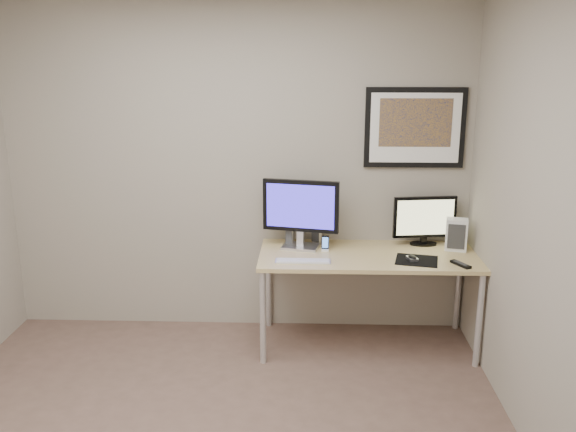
% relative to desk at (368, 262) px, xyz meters
% --- Properties ---
extents(room, '(3.60, 3.60, 3.60)m').
position_rel_desk_xyz_m(room, '(-1.00, -0.90, 0.98)').
color(room, white).
rests_on(room, ground).
extents(desk, '(1.60, 0.70, 0.73)m').
position_rel_desk_xyz_m(desk, '(0.00, 0.00, 0.00)').
color(desk, '#9F874D').
rests_on(desk, floor).
extents(framed_art, '(0.75, 0.04, 0.60)m').
position_rel_desk_xyz_m(framed_art, '(0.35, 0.33, 0.96)').
color(framed_art, black).
rests_on(framed_art, room).
extents(monitor_large, '(0.57, 0.24, 0.53)m').
position_rel_desk_xyz_m(monitor_large, '(-0.50, 0.12, 0.36)').
color(monitor_large, '#B7B7BC').
rests_on(monitor_large, desk).
extents(monitor_tv, '(0.49, 0.14, 0.38)m').
position_rel_desk_xyz_m(monitor_tv, '(0.45, 0.24, 0.27)').
color(monitor_tv, black).
rests_on(monitor_tv, desk).
extents(speaker_left, '(0.07, 0.07, 0.16)m').
position_rel_desk_xyz_m(speaker_left, '(-0.59, 0.19, 0.15)').
color(speaker_left, '#B7B7BC').
rests_on(speaker_left, desk).
extents(speaker_right, '(0.10, 0.10, 0.20)m').
position_rel_desk_xyz_m(speaker_right, '(-0.37, 0.27, 0.16)').
color(speaker_right, '#B7B7BC').
rests_on(speaker_right, desk).
extents(phone_dock, '(0.06, 0.06, 0.12)m').
position_rel_desk_xyz_m(phone_dock, '(-0.32, 0.06, 0.13)').
color(phone_dock, black).
rests_on(phone_dock, desk).
extents(keyboard, '(0.39, 0.11, 0.01)m').
position_rel_desk_xyz_m(keyboard, '(-0.48, -0.19, 0.07)').
color(keyboard, silver).
rests_on(keyboard, desk).
extents(mousepad, '(0.34, 0.32, 0.00)m').
position_rel_desk_xyz_m(mousepad, '(0.33, -0.14, 0.07)').
color(mousepad, black).
rests_on(mousepad, desk).
extents(mouse, '(0.08, 0.11, 0.03)m').
position_rel_desk_xyz_m(mouse, '(0.30, -0.13, 0.09)').
color(mouse, black).
rests_on(mouse, mousepad).
extents(remote, '(0.12, 0.17, 0.02)m').
position_rel_desk_xyz_m(remote, '(0.62, -0.23, 0.08)').
color(remote, black).
rests_on(remote, desk).
extents(fan_unit, '(0.18, 0.15, 0.24)m').
position_rel_desk_xyz_m(fan_unit, '(0.67, 0.12, 0.19)').
color(fan_unit, white).
rests_on(fan_unit, desk).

